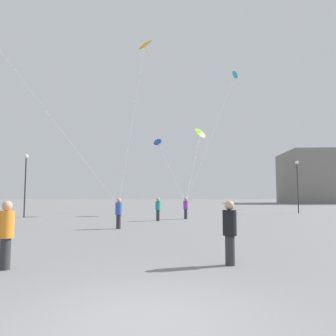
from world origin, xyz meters
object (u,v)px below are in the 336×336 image
object	(u,v)px
person_in_orange	(6,232)
lamppost_west	(297,178)
kite_cobalt_diamond	(158,142)
kite_amber_diamond	(145,45)
building_left_hall	(316,178)
kite_lime_diamond	(201,133)
person_in_teal	(158,208)
person_in_blue	(119,212)
lamppost_east	(26,175)
person_in_purple	(186,207)
kite_cyan_diamond	(234,77)
person_in_black	(230,230)

from	to	relation	value
person_in_orange	lamppost_west	bearing A→B (deg)	-49.13
kite_cobalt_diamond	kite_amber_diamond	size ratio (longest dim) A/B	1.19
building_left_hall	lamppost_west	bearing A→B (deg)	-116.14
kite_lime_diamond	kite_cobalt_diamond	size ratio (longest dim) A/B	0.58
person_in_orange	person_in_teal	world-z (taller)	person_in_orange
person_in_blue	lamppost_east	bearing A→B (deg)	-133.17
person_in_purple	person_in_orange	world-z (taller)	person_in_orange
kite_cyan_diamond	building_left_hall	bearing A→B (deg)	57.33
person_in_orange	person_in_black	xyz separation A→B (m)	(5.80, 0.60, -0.00)
person_in_blue	building_left_hall	world-z (taller)	building_left_hall
person_in_orange	kite_cyan_diamond	world-z (taller)	kite_cyan_diamond
building_left_hall	person_in_teal	bearing A→B (deg)	-123.57
kite_cyan_diamond	lamppost_west	distance (m)	12.98
person_in_teal	kite_cyan_diamond	world-z (taller)	kite_cyan_diamond
person_in_black	building_left_hall	bearing A→B (deg)	-109.87
person_in_black	kite_lime_diamond	world-z (taller)	kite_lime_diamond
kite_cobalt_diamond	kite_amber_diamond	bearing A→B (deg)	-90.02
person_in_teal	kite_cobalt_diamond	distance (m)	15.85
person_in_black	kite_amber_diamond	world-z (taller)	kite_amber_diamond
person_in_black	kite_amber_diamond	size ratio (longest dim) A/B	0.16
person_in_purple	person_in_blue	world-z (taller)	person_in_blue
person_in_black	kite_cyan_diamond	size ratio (longest dim) A/B	0.12
lamppost_east	lamppost_west	xyz separation A→B (m)	(26.00, 6.90, 0.07)
person_in_black	person_in_teal	world-z (taller)	person_in_black
kite_cyan_diamond	kite_cobalt_diamond	size ratio (longest dim) A/B	1.10
person_in_blue	lamppost_west	size ratio (longest dim) A/B	0.31
person_in_blue	kite_cyan_diamond	size ratio (longest dim) A/B	0.12
person_in_orange	kite_amber_diamond	bearing A→B (deg)	-26.57
kite_cyan_diamond	person_in_black	bearing A→B (deg)	-101.69
kite_lime_diamond	person_in_purple	bearing A→B (deg)	-106.01
person_in_black	lamppost_west	world-z (taller)	lamppost_west
person_in_blue	lamppost_west	distance (m)	23.04
person_in_teal	kite_amber_diamond	bearing A→B (deg)	-21.51
person_in_purple	lamppost_west	xyz separation A→B (m)	(12.26, 8.55, 2.73)
lamppost_east	lamppost_west	size ratio (longest dim) A/B	0.98
person_in_orange	lamppost_west	world-z (taller)	lamppost_west
person_in_purple	kite_cobalt_diamond	distance (m)	14.50
kite_lime_diamond	kite_cyan_diamond	size ratio (longest dim) A/B	0.52
kite_cobalt_diamond	person_in_teal	bearing A→B (deg)	-87.04
person_in_orange	kite_cyan_diamond	bearing A→B (deg)	-38.09
person_in_orange	building_left_hall	world-z (taller)	building_left_hall
person_in_black	person_in_teal	xyz separation A→B (m)	(-2.66, 14.92, -0.01)
person_in_black	building_left_hall	xyz separation A→B (m)	(33.01, 68.66, 5.22)
lamppost_east	kite_amber_diamond	bearing A→B (deg)	-33.45
kite_lime_diamond	lamppost_east	world-z (taller)	kite_lime_diamond
person_in_blue	person_in_teal	bearing A→B (deg)	160.91
kite_amber_diamond	building_left_hall	size ratio (longest dim) A/B	0.64
person_in_black	kite_cyan_diamond	bearing A→B (deg)	-95.89
person_in_orange	kite_cobalt_diamond	world-z (taller)	kite_cobalt_diamond
person_in_purple	lamppost_east	size ratio (longest dim) A/B	0.32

